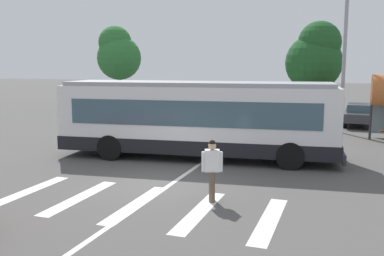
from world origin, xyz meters
The scene contains 13 objects.
ground_plane centered at (0.00, 0.00, 0.00)m, with size 160.00×160.00×0.00m, color #514F4C.
city_transit_bus centered at (0.02, 3.98, 1.59)m, with size 11.25×3.77×3.06m.
pedestrian_crossing_street centered at (2.20, -1.17, 0.97)m, with size 0.55×0.37×1.72m.
parked_car_blue centered at (-4.28, 16.17, 0.77)m, with size 2.14×4.62×1.35m.
parked_car_teal centered at (-1.43, 15.91, 0.77)m, with size 2.05×4.59×1.35m.
parked_car_white centered at (1.15, 15.98, 0.77)m, with size 1.90×4.51×1.35m.
parked_car_red centered at (3.84, 16.31, 0.77)m, with size 1.99×4.56×1.35m.
parked_car_charcoal centered at (6.53, 16.05, 0.77)m, with size 2.00×4.56×1.35m.
twin_arm_street_lamp centered at (5.40, 12.72, 5.66)m, with size 4.27×0.32×9.26m.
background_tree_left centered at (-11.79, 18.87, 4.60)m, with size 3.52×3.52×6.80m.
background_tree_right centered at (3.42, 20.21, 4.27)m, with size 4.05×4.05×6.79m.
crosswalk_painted_stripes centered at (0.35, -2.09, 0.00)m, with size 7.61×3.37×0.01m.
lane_center_line centered at (0.48, 2.00, 0.00)m, with size 0.16×24.00×0.01m, color silver.
Camera 1 is at (5.50, -12.14, 3.74)m, focal length 40.27 mm.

